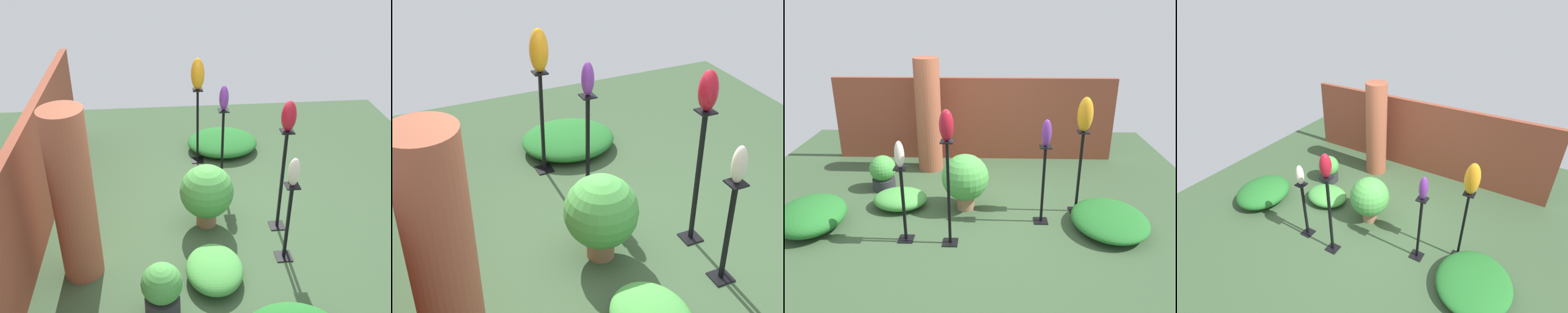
% 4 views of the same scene
% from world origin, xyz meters
% --- Properties ---
extents(ground_plane, '(8.00, 8.00, 0.00)m').
position_xyz_m(ground_plane, '(0.00, 0.00, 0.00)').
color(ground_plane, '#385133').
extents(brick_wall_back, '(5.60, 0.12, 1.67)m').
position_xyz_m(brick_wall_back, '(0.00, 2.22, 0.83)').
color(brick_wall_back, brown).
rests_on(brick_wall_back, ground).
extents(brick_pillar, '(0.47, 0.47, 2.13)m').
position_xyz_m(brick_pillar, '(-0.82, 1.61, 1.06)').
color(brick_pillar, '#9E5138').
rests_on(brick_pillar, ground).
extents(pedestal_ivory, '(0.20, 0.20, 1.08)m').
position_xyz_m(pedestal_ivory, '(-0.80, -0.85, 0.49)').
color(pedestal_ivory, black).
rests_on(pedestal_ivory, ground).
extents(pedestal_ruby, '(0.20, 0.20, 1.46)m').
position_xyz_m(pedestal_ruby, '(-0.19, -0.91, 0.68)').
color(pedestal_ruby, black).
rests_on(pedestal_ruby, ground).
extents(pedestal_amber, '(0.20, 0.20, 1.30)m').
position_xyz_m(pedestal_amber, '(1.68, 0.01, 0.60)').
color(pedestal_amber, black).
rests_on(pedestal_amber, ground).
extents(pedestal_violet, '(0.20, 0.20, 1.19)m').
position_xyz_m(pedestal_violet, '(1.10, -0.32, 0.54)').
color(pedestal_violet, black).
rests_on(pedestal_violet, ground).
extents(art_vase_ivory, '(0.12, 0.13, 0.36)m').
position_xyz_m(art_vase_ivory, '(-0.80, -0.85, 1.25)').
color(art_vase_ivory, beige).
rests_on(art_vase_ivory, pedestal_ivory).
extents(art_vase_ruby, '(0.18, 0.18, 0.39)m').
position_xyz_m(art_vase_ruby, '(-0.19, -0.91, 1.66)').
color(art_vase_ruby, maroon).
rests_on(art_vase_ruby, pedestal_ruby).
extents(art_vase_amber, '(0.22, 0.22, 0.50)m').
position_xyz_m(art_vase_amber, '(1.68, 0.01, 1.55)').
color(art_vase_amber, orange).
rests_on(art_vase_amber, pedestal_amber).
extents(art_vase_violet, '(0.14, 0.14, 0.38)m').
position_xyz_m(art_vase_violet, '(1.10, -0.32, 1.38)').
color(art_vase_violet, '#6B2D8C').
rests_on(art_vase_violet, pedestal_violet).
extents(potted_plant_mid_right, '(0.72, 0.72, 0.89)m').
position_xyz_m(potted_plant_mid_right, '(-0.04, 0.05, 0.52)').
color(potted_plant_mid_right, '#936B4C').
rests_on(potted_plant_mid_right, ground).
extents(potted_plant_back_center, '(0.45, 0.45, 0.61)m').
position_xyz_m(potted_plant_back_center, '(-1.50, 0.69, 0.32)').
color(potted_plant_back_center, '#2D2D33').
rests_on(potted_plant_back_center, ground).
extents(foliage_bed_west, '(1.08, 1.23, 0.27)m').
position_xyz_m(foliage_bed_west, '(2.05, -0.47, 0.13)').
color(foliage_bed_west, '#236B28').
rests_on(foliage_bed_west, ground).
extents(foliage_bed_center, '(0.84, 0.67, 0.27)m').
position_xyz_m(foliage_bed_center, '(-1.08, 0.07, 0.14)').
color(foliage_bed_center, '#479942').
rests_on(foliage_bed_center, ground).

